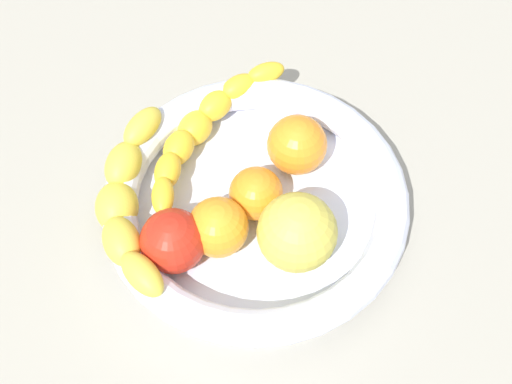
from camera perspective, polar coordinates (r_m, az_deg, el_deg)
kitchen_counter at (r=72.22cm, az=0.00°, el=-2.70°), size 120.00×120.00×3.00cm
fruit_bowl at (r=68.48cm, az=0.00°, el=-0.94°), size 30.78×30.78×5.44cm
banana_draped_left at (r=67.29cm, az=-10.92°, el=-0.81°), size 22.58×9.03×5.32cm
banana_draped_right at (r=71.99cm, az=-4.55°, el=5.44°), size 17.30×16.97×4.53cm
orange_front at (r=66.84cm, az=0.04°, el=-0.18°), size 5.44×5.44×5.44cm
orange_mid_left at (r=69.80cm, az=3.48°, el=4.01°), size 6.28×6.28×6.28cm
orange_mid_right at (r=64.78cm, az=-3.23°, el=-2.99°), size 5.94×5.94×5.94cm
apple_yellow at (r=63.54cm, az=3.49°, el=-3.42°), size 7.68×7.68×7.68cm
tomato_red at (r=64.25cm, az=-7.03°, el=-4.14°), size 6.30×6.30×6.30cm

